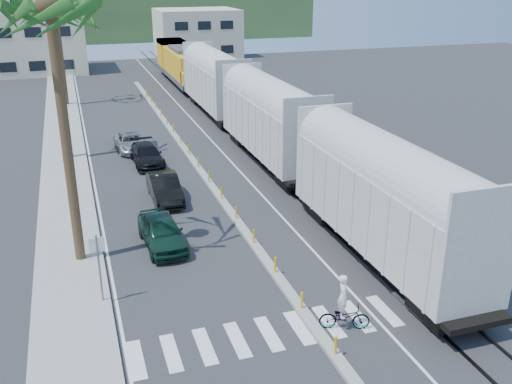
% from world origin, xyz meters
% --- Properties ---
extents(ground, '(140.00, 140.00, 0.00)m').
position_xyz_m(ground, '(0.00, 0.00, 0.00)').
color(ground, '#28282B').
rests_on(ground, ground).
extents(sidewalk, '(3.00, 90.00, 0.15)m').
position_xyz_m(sidewalk, '(-8.50, 25.00, 0.07)').
color(sidewalk, gray).
rests_on(sidewalk, ground).
extents(rails, '(1.56, 100.00, 0.06)m').
position_xyz_m(rails, '(5.00, 28.00, 0.03)').
color(rails, black).
rests_on(rails, ground).
extents(median, '(0.45, 60.00, 0.85)m').
position_xyz_m(median, '(0.00, 19.96, 0.09)').
color(median, gray).
rests_on(median, ground).
extents(crosswalk, '(14.00, 2.20, 0.01)m').
position_xyz_m(crosswalk, '(0.00, -2.00, 0.01)').
color(crosswalk, silver).
rests_on(crosswalk, ground).
extents(lane_markings, '(9.42, 90.00, 0.01)m').
position_xyz_m(lane_markings, '(-2.15, 25.00, 0.00)').
color(lane_markings, silver).
rests_on(lane_markings, ground).
extents(freight_train, '(3.00, 60.94, 5.85)m').
position_xyz_m(freight_train, '(5.00, 22.57, 2.91)').
color(freight_train, '#B7B4A8').
rests_on(freight_train, ground).
extents(street_sign, '(0.60, 0.08, 3.00)m').
position_xyz_m(street_sign, '(-7.30, 2.00, 1.97)').
color(street_sign, slate).
rests_on(street_sign, ground).
extents(buildings, '(38.00, 27.00, 10.00)m').
position_xyz_m(buildings, '(-6.41, 71.66, 4.36)').
color(buildings, beige).
rests_on(buildings, ground).
extents(hillside, '(80.00, 20.00, 12.00)m').
position_xyz_m(hillside, '(0.00, 100.00, 6.00)').
color(hillside, '#385628').
rests_on(hillside, ground).
extents(car_lead, '(2.31, 4.68, 1.52)m').
position_xyz_m(car_lead, '(-4.19, 6.35, 0.76)').
color(car_lead, '#103022').
rests_on(car_lead, ground).
extents(car_second, '(1.59, 4.54, 1.49)m').
position_xyz_m(car_second, '(-3.07, 12.16, 0.75)').
color(car_second, black).
rests_on(car_second, ground).
extents(car_third, '(2.18, 4.78, 1.35)m').
position_xyz_m(car_third, '(-3.11, 19.04, 0.68)').
color(car_third, black).
rests_on(car_third, ground).
extents(car_rear, '(2.56, 4.67, 1.23)m').
position_xyz_m(car_rear, '(-3.76, 22.69, 0.62)').
color(car_rear, '#B0B3B6').
rests_on(car_rear, ground).
extents(cyclist, '(1.83, 2.27, 2.25)m').
position_xyz_m(cyclist, '(1.04, -2.54, 0.70)').
color(cyclist, '#9EA0A5').
rests_on(cyclist, ground).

